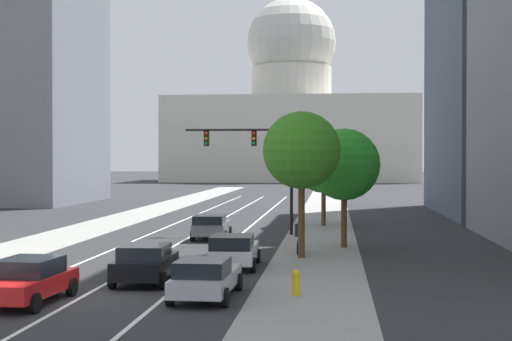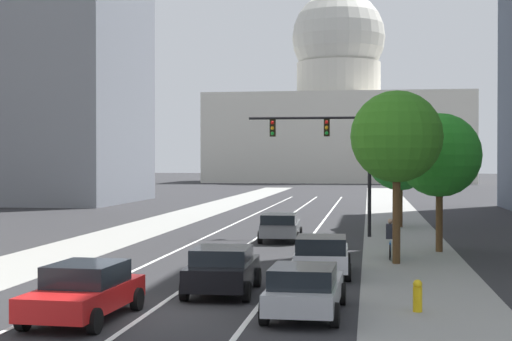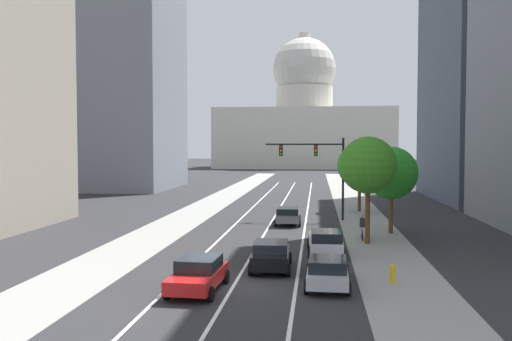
{
  "view_description": "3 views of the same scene",
  "coord_description": "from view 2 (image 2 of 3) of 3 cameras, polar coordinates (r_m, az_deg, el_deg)",
  "views": [
    {
      "loc": [
        8.66,
        -25.63,
        4.84
      ],
      "look_at": [
        2.88,
        32.02,
        3.88
      ],
      "focal_mm": 54.36,
      "sensor_mm": 36.0,
      "label": 1
    },
    {
      "loc": [
        6.02,
        -20.58,
        4.21
      ],
      "look_at": [
        -1.41,
        30.5,
        3.56
      ],
      "focal_mm": 54.69,
      "sensor_mm": 36.0,
      "label": 2
    },
    {
      "loc": [
        3.8,
        -24.24,
        6.48
      ],
      "look_at": [
        -1.86,
        25.69,
        4.15
      ],
      "focal_mm": 37.87,
      "sensor_mm": 36.0,
      "label": 3
    }
  ],
  "objects": [
    {
      "name": "lane_stripe_center",
      "position": [
        46.17,
        0.75,
        -4.5
      ],
      "size": [
        0.16,
        90.0,
        0.01
      ],
      "primitive_type": "cube",
      "color": "white",
      "rests_on": "ground"
    },
    {
      "name": "lane_stripe_right",
      "position": [
        45.88,
        4.32,
        -4.53
      ],
      "size": [
        0.16,
        90.0,
        0.01
      ],
      "primitive_type": "cube",
      "color": "white",
      "rests_on": "ground"
    },
    {
      "name": "capitol_building",
      "position": [
        154.4,
        6.05,
        4.28
      ],
      "size": [
        50.59,
        22.16,
        38.92
      ],
      "color": "beige",
      "rests_on": "ground"
    },
    {
      "name": "fire_hydrant",
      "position": [
        22.35,
        11.73,
        -8.94
      ],
      "size": [
        0.26,
        0.35,
        0.91
      ],
      "color": "yellow",
      "rests_on": "ground"
    },
    {
      "name": "traffic_signal_mast",
      "position": [
        43.41,
        5.63,
        1.83
      ],
      "size": [
        6.82,
        0.39,
        7.15
      ],
      "color": "black",
      "rests_on": "ground"
    },
    {
      "name": "lane_stripe_left",
      "position": [
        46.63,
        -2.76,
        -4.45
      ],
      "size": [
        0.16,
        90.0,
        0.01
      ],
      "primitive_type": "cube",
      "color": "white",
      "rests_on": "ground"
    },
    {
      "name": "car_red",
      "position": [
        21.34,
        -12.43,
        -8.57
      ],
      "size": [
        2.25,
        4.56,
        1.49
      ],
      "rotation": [
        0.0,
        0.0,
        1.53
      ],
      "color": "red",
      "rests_on": "ground"
    },
    {
      "name": "street_tree_near_right",
      "position": [
        50.04,
        10.5,
        1.05
      ],
      "size": [
        4.37,
        4.37,
        6.7
      ],
      "color": "#51381E",
      "rests_on": "ground"
    },
    {
      "name": "ground_plane",
      "position": [
        61.02,
        2.6,
        -3.24
      ],
      "size": [
        400.0,
        400.0,
        0.0
      ],
      "primitive_type": "plane",
      "color": "#2B2B2D"
    },
    {
      "name": "car_white",
      "position": [
        28.71,
        4.84,
        -6.13
      ],
      "size": [
        2.23,
        4.52,
        1.52
      ],
      "rotation": [
        0.0,
        0.0,
        1.6
      ],
      "color": "silver",
      "rests_on": "ground"
    },
    {
      "name": "cyclist",
      "position": [
        34.02,
        9.79,
        -4.96
      ],
      "size": [
        0.37,
        1.7,
        1.72
      ],
      "rotation": [
        0.0,
        0.0,
        1.53
      ],
      "color": "black",
      "rests_on": "ground"
    },
    {
      "name": "car_silver",
      "position": [
        21.41,
        3.6,
        -8.63
      ],
      "size": [
        2.1,
        4.71,
        1.42
      ],
      "rotation": [
        0.0,
        0.0,
        1.55
      ],
      "color": "#B2B5BA",
      "rests_on": "ground"
    },
    {
      "name": "car_black",
      "position": [
        24.83,
        -2.46,
        -7.21
      ],
      "size": [
        2.19,
        4.24,
        1.49
      ],
      "rotation": [
        0.0,
        0.0,
        1.6
      ],
      "color": "black",
      "rests_on": "ground"
    },
    {
      "name": "sidewalk_left",
      "position": [
        57.44,
        -5.75,
        -3.48
      ],
      "size": [
        4.25,
        130.0,
        0.01
      ],
      "primitive_type": "cube",
      "color": "gray",
      "rests_on": "ground"
    },
    {
      "name": "street_tree_far_right",
      "position": [
        36.86,
        13.27,
        1.09
      ],
      "size": [
        3.87,
        3.87,
        6.41
      ],
      "color": "#51381E",
      "rests_on": "ground"
    },
    {
      "name": "street_tree_mid_right",
      "position": [
        32.25,
        10.25,
        2.42
      ],
      "size": [
        3.76,
        3.76,
        7.08
      ],
      "color": "#51381E",
      "rests_on": "ground"
    },
    {
      "name": "car_gray",
      "position": [
        40.68,
        1.79,
        -4.1
      ],
      "size": [
        2.23,
        4.45,
        1.49
      ],
      "rotation": [
        0.0,
        0.0,
        1.61
      ],
      "color": "slate",
      "rests_on": "ground"
    },
    {
      "name": "sidewalk_right",
      "position": [
        55.77,
        10.17,
        -3.61
      ],
      "size": [
        4.25,
        130.0,
        0.01
      ],
      "primitive_type": "cube",
      "color": "gray",
      "rests_on": "ground"
    }
  ]
}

